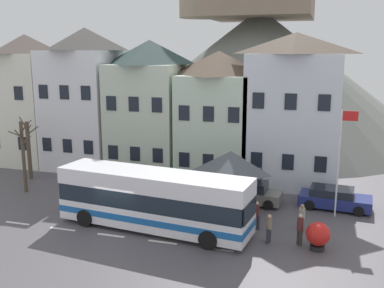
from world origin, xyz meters
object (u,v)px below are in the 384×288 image
(townhouse_03, at_px, (218,115))
(townhouse_04, at_px, (293,110))
(parked_car_02, at_px, (251,193))
(pedestrian_03, at_px, (269,228))
(townhouse_00, at_px, (29,99))
(bare_tree_02, at_px, (29,149))
(townhouse_01, at_px, (88,98))
(parked_car_00, at_px, (334,198))
(pedestrian_01, at_px, (302,215))
(harbour_buoy, at_px, (318,235))
(flagpole, at_px, (340,156))
(parked_car_01, at_px, (123,179))
(transit_bus, at_px, (153,201))
(bus_shelter, at_px, (231,163))
(public_bench, at_px, (264,195))
(pedestrian_02, at_px, (300,228))
(pedestrian_00, at_px, (257,215))
(hilltop_castle, at_px, (258,70))
(townhouse_02, at_px, (151,107))
(bare_tree_01, at_px, (23,154))

(townhouse_03, distance_m, townhouse_04, 5.73)
(parked_car_02, relative_size, pedestrian_03, 2.53)
(townhouse_00, relative_size, bare_tree_02, 2.31)
(townhouse_03, bearing_deg, townhouse_01, 177.50)
(parked_car_00, distance_m, pedestrian_01, 4.51)
(pedestrian_03, xyz_separation_m, harbour_buoy, (2.46, -0.14, -0.01))
(flagpole, bearing_deg, parked_car_01, 174.30)
(parked_car_01, xyz_separation_m, pedestrian_01, (12.89, -4.10, 0.20))
(transit_bus, height_order, flagpole, flagpole)
(bus_shelter, distance_m, flagpole, 6.45)
(public_bench, bearing_deg, pedestrian_02, -66.49)
(parked_car_00, bearing_deg, public_bench, -173.87)
(townhouse_03, xyz_separation_m, townhouse_04, (5.69, -0.16, 0.65))
(parked_car_02, distance_m, bare_tree_02, 17.50)
(parked_car_01, distance_m, pedestrian_02, 14.28)
(parked_car_02, distance_m, pedestrian_00, 4.33)
(parked_car_02, relative_size, flagpole, 0.61)
(hilltop_castle, bearing_deg, bare_tree_02, -120.53)
(townhouse_03, distance_m, public_bench, 8.09)
(hilltop_castle, relative_size, harbour_buoy, 26.30)
(bare_tree_02, bearing_deg, bus_shelter, -7.94)
(townhouse_01, distance_m, pedestrian_01, 21.64)
(hilltop_castle, bearing_deg, parked_car_01, -104.16)
(hilltop_castle, height_order, public_bench, hilltop_castle)
(pedestrian_00, height_order, public_bench, pedestrian_00)
(parked_car_00, relative_size, public_bench, 2.74)
(townhouse_00, bearing_deg, flagpole, -14.17)
(townhouse_01, bearing_deg, townhouse_03, -2.50)
(townhouse_01, bearing_deg, townhouse_00, -175.33)
(pedestrian_03, bearing_deg, flagpole, 54.64)
(pedestrian_01, bearing_deg, townhouse_04, 98.54)
(townhouse_02, distance_m, townhouse_03, 5.80)
(townhouse_00, height_order, townhouse_04, townhouse_00)
(parked_car_02, distance_m, harbour_buoy, 7.36)
(transit_bus, xyz_separation_m, pedestrian_00, (5.52, 1.60, -0.81))
(townhouse_00, relative_size, bus_shelter, 2.95)
(parked_car_02, xyz_separation_m, bare_tree_02, (-17.41, 0.66, 1.67))
(townhouse_02, height_order, bus_shelter, townhouse_02)
(transit_bus, bearing_deg, townhouse_02, 119.02)
(pedestrian_02, xyz_separation_m, harbour_buoy, (0.90, -0.34, -0.12))
(parked_car_01, xyz_separation_m, bare_tree_01, (-6.22, -2.77, 2.07))
(bus_shelter, relative_size, bare_tree_01, 0.74)
(pedestrian_01, distance_m, bare_tree_01, 19.24)
(townhouse_04, height_order, pedestrian_03, townhouse_04)
(flagpole, bearing_deg, townhouse_03, 143.76)
(flagpole, bearing_deg, hilltop_castle, 109.15)
(flagpole, height_order, bare_tree_01, flagpole)
(public_bench, distance_m, flagpole, 5.81)
(parked_car_02, relative_size, pedestrian_02, 2.35)
(bus_shelter, distance_m, pedestrian_01, 5.35)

